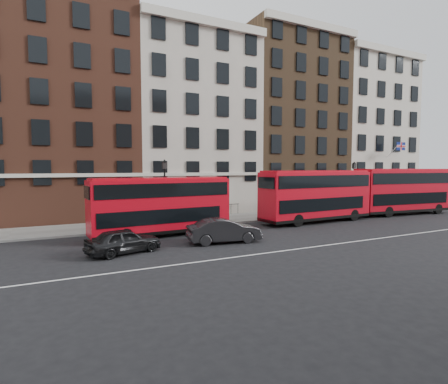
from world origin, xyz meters
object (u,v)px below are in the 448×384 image
bus_b (161,205)px  bus_d (403,190)px  car_front (224,231)px  bus_c (316,194)px  traffic_light (418,188)px  car_rear (124,241)px

bus_b → bus_d: size_ratio=0.88×
bus_d → car_front: 23.04m
bus_c → traffic_light: bus_c is taller
bus_b → car_front: 5.17m
bus_d → car_rear: bearing=-166.8°
bus_b → car_front: (2.99, -3.97, -1.44)m
bus_c → car_front: bearing=-162.8°
bus_b → car_front: bearing=-56.6°
bus_d → bus_b: bearing=-174.7°
bus_b → car_front: bus_b is taller
bus_d → bus_c: bearing=-174.7°
bus_c → car_rear: bearing=-169.5°
car_front → traffic_light: bearing=-68.3°
bus_d → traffic_light: bearing=29.1°
bus_c → car_rear: bus_c is taller
bus_b → car_rear: size_ratio=2.38×
bus_d → car_rear: size_ratio=2.72×
car_front → bus_b: bearing=45.3°
bus_c → car_front: 11.89m
bus_d → traffic_light: size_ratio=3.48×
car_front → traffic_light: traffic_light is taller
bus_c → traffic_light: (18.37, 3.02, -0.01)m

